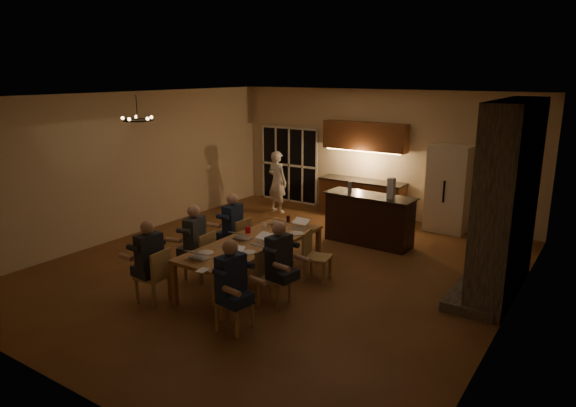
# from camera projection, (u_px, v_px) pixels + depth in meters

# --- Properties ---
(floor) EXTENTS (9.00, 9.00, 0.00)m
(floor) POSITION_uv_depth(u_px,v_px,m) (278.00, 268.00, 9.71)
(floor) COLOR brown
(floor) RESTS_ON ground
(back_wall) EXTENTS (8.00, 0.04, 3.20)m
(back_wall) POSITION_uv_depth(u_px,v_px,m) (380.00, 154.00, 12.96)
(back_wall) COLOR #CEB691
(back_wall) RESTS_ON ground
(left_wall) EXTENTS (0.04, 9.00, 3.20)m
(left_wall) POSITION_uv_depth(u_px,v_px,m) (130.00, 164.00, 11.46)
(left_wall) COLOR #CEB691
(left_wall) RESTS_ON ground
(right_wall) EXTENTS (0.04, 9.00, 3.20)m
(right_wall) POSITION_uv_depth(u_px,v_px,m) (515.00, 220.00, 7.16)
(right_wall) COLOR #CEB691
(right_wall) RESTS_ON ground
(ceiling) EXTENTS (8.00, 9.00, 0.04)m
(ceiling) POSITION_uv_depth(u_px,v_px,m) (278.00, 95.00, 8.91)
(ceiling) COLOR white
(ceiling) RESTS_ON back_wall
(french_doors) EXTENTS (1.86, 0.08, 2.10)m
(french_doors) POSITION_uv_depth(u_px,v_px,m) (289.00, 165.00, 14.50)
(french_doors) COLOR black
(french_doors) RESTS_ON ground
(fireplace) EXTENTS (0.58, 2.50, 3.20)m
(fireplace) POSITION_uv_depth(u_px,v_px,m) (508.00, 200.00, 8.30)
(fireplace) COLOR #6B6054
(fireplace) RESTS_ON ground
(kitchenette) EXTENTS (2.24, 0.68, 2.40)m
(kitchenette) POSITION_uv_depth(u_px,v_px,m) (363.00, 170.00, 12.96)
(kitchenette) COLOR brown
(kitchenette) RESTS_ON ground
(refrigerator) EXTENTS (0.90, 0.68, 2.00)m
(refrigerator) POSITION_uv_depth(u_px,v_px,m) (448.00, 189.00, 11.80)
(refrigerator) COLOR beige
(refrigerator) RESTS_ON ground
(dining_table) EXTENTS (1.10, 2.97, 0.75)m
(dining_table) POSITION_uv_depth(u_px,v_px,m) (253.00, 261.00, 9.02)
(dining_table) COLOR #B08346
(dining_table) RESTS_ON ground
(bar_island) EXTENTS (1.96, 0.75, 1.08)m
(bar_island) POSITION_uv_depth(u_px,v_px,m) (369.00, 219.00, 11.00)
(bar_island) COLOR black
(bar_island) RESTS_ON ground
(chair_left_near) EXTENTS (0.48, 0.48, 0.89)m
(chair_left_near) POSITION_uv_depth(u_px,v_px,m) (152.00, 276.00, 8.21)
(chair_left_near) COLOR tan
(chair_left_near) RESTS_ON ground
(chair_left_mid) EXTENTS (0.46, 0.46, 0.89)m
(chair_left_mid) POSITION_uv_depth(u_px,v_px,m) (199.00, 256.00, 9.09)
(chair_left_mid) COLOR tan
(chair_left_mid) RESTS_ON ground
(chair_left_far) EXTENTS (0.46, 0.46, 0.89)m
(chair_left_far) POSITION_uv_depth(u_px,v_px,m) (236.00, 240.00, 9.93)
(chair_left_far) COLOR tan
(chair_left_far) RESTS_ON ground
(chair_right_near) EXTENTS (0.45, 0.45, 0.89)m
(chair_right_near) POSITION_uv_depth(u_px,v_px,m) (234.00, 301.00, 7.31)
(chair_right_near) COLOR tan
(chair_right_near) RESTS_ON ground
(chair_right_mid) EXTENTS (0.46, 0.46, 0.89)m
(chair_right_mid) POSITION_uv_depth(u_px,v_px,m) (274.00, 278.00, 8.14)
(chair_right_mid) COLOR tan
(chair_right_mid) RESTS_ON ground
(chair_right_far) EXTENTS (0.52, 0.52, 0.89)m
(chair_right_far) POSITION_uv_depth(u_px,v_px,m) (318.00, 257.00, 9.06)
(chair_right_far) COLOR tan
(chair_right_far) RESTS_ON ground
(person_left_near) EXTENTS (0.65, 0.65, 1.38)m
(person_left_near) POSITION_uv_depth(u_px,v_px,m) (150.00, 262.00, 8.12)
(person_left_near) COLOR #262A31
(person_left_near) RESTS_ON ground
(person_right_near) EXTENTS (0.68, 0.68, 1.38)m
(person_right_near) POSITION_uv_depth(u_px,v_px,m) (231.00, 286.00, 7.20)
(person_right_near) COLOR #1D2B49
(person_right_near) RESTS_ON ground
(person_left_mid) EXTENTS (0.70, 0.70, 1.38)m
(person_left_mid) POSITION_uv_depth(u_px,v_px,m) (195.00, 243.00, 9.03)
(person_left_mid) COLOR #3B4246
(person_left_mid) RESTS_ON ground
(person_right_mid) EXTENTS (0.68, 0.68, 1.38)m
(person_right_mid) POSITION_uv_depth(u_px,v_px,m) (279.00, 264.00, 8.05)
(person_right_mid) COLOR #262A31
(person_right_mid) RESTS_ON ground
(person_left_far) EXTENTS (0.66, 0.66, 1.38)m
(person_left_far) POSITION_uv_depth(u_px,v_px,m) (233.00, 228.00, 9.87)
(person_left_far) COLOR #1D2B49
(person_left_far) RESTS_ON ground
(standing_person) EXTENTS (0.65, 0.48, 1.63)m
(standing_person) POSITION_uv_depth(u_px,v_px,m) (277.00, 182.00, 13.43)
(standing_person) COLOR white
(standing_person) RESTS_ON ground
(chandelier) EXTENTS (0.57, 0.57, 0.03)m
(chandelier) POSITION_uv_depth(u_px,v_px,m) (138.00, 120.00, 9.42)
(chandelier) COLOR black
(chandelier) RESTS_ON ceiling
(laptop_a) EXTENTS (0.32, 0.28, 0.23)m
(laptop_a) POSITION_uv_depth(u_px,v_px,m) (200.00, 251.00, 8.10)
(laptop_a) COLOR silver
(laptop_a) RESTS_ON dining_table
(laptop_b) EXTENTS (0.38, 0.35, 0.23)m
(laptop_b) POSITION_uv_depth(u_px,v_px,m) (231.00, 252.00, 8.05)
(laptop_b) COLOR silver
(laptop_b) RESTS_ON dining_table
(laptop_c) EXTENTS (0.34, 0.30, 0.23)m
(laptop_c) POSITION_uv_depth(u_px,v_px,m) (243.00, 232.00, 9.05)
(laptop_c) COLOR silver
(laptop_c) RESTS_ON dining_table
(laptop_d) EXTENTS (0.35, 0.31, 0.23)m
(laptop_d) POSITION_uv_depth(u_px,v_px,m) (261.00, 238.00, 8.73)
(laptop_d) COLOR silver
(laptop_d) RESTS_ON dining_table
(laptop_e) EXTENTS (0.34, 0.30, 0.23)m
(laptop_e) POSITION_uv_depth(u_px,v_px,m) (279.00, 218.00, 9.91)
(laptop_e) COLOR silver
(laptop_e) RESTS_ON dining_table
(laptop_f) EXTENTS (0.32, 0.28, 0.23)m
(laptop_f) POSITION_uv_depth(u_px,v_px,m) (298.00, 223.00, 9.61)
(laptop_f) COLOR silver
(laptop_f) RESTS_ON dining_table
(mug_front) EXTENTS (0.09, 0.09, 0.10)m
(mug_front) POSITION_uv_depth(u_px,v_px,m) (232.00, 246.00, 8.55)
(mug_front) COLOR white
(mug_front) RESTS_ON dining_table
(mug_mid) EXTENTS (0.08, 0.08, 0.10)m
(mug_mid) POSITION_uv_depth(u_px,v_px,m) (274.00, 232.00, 9.28)
(mug_mid) COLOR white
(mug_mid) RESTS_ON dining_table
(mug_back) EXTENTS (0.09, 0.09, 0.10)m
(mug_back) POSITION_uv_depth(u_px,v_px,m) (264.00, 225.00, 9.70)
(mug_back) COLOR white
(mug_back) RESTS_ON dining_table
(redcup_near) EXTENTS (0.09, 0.09, 0.12)m
(redcup_near) POSITION_uv_depth(u_px,v_px,m) (220.00, 264.00, 7.69)
(redcup_near) COLOR red
(redcup_near) RESTS_ON dining_table
(redcup_mid) EXTENTS (0.10, 0.10, 0.12)m
(redcup_mid) POSITION_uv_depth(u_px,v_px,m) (248.00, 230.00, 9.37)
(redcup_mid) COLOR red
(redcup_mid) RESTS_ON dining_table
(can_silver) EXTENTS (0.07, 0.07, 0.12)m
(can_silver) POSITION_uv_depth(u_px,v_px,m) (234.00, 249.00, 8.36)
(can_silver) COLOR #B2B2B7
(can_silver) RESTS_ON dining_table
(can_cola) EXTENTS (0.07, 0.07, 0.12)m
(can_cola) POSITION_uv_depth(u_px,v_px,m) (288.00, 219.00, 10.06)
(can_cola) COLOR #3F0F0C
(can_cola) RESTS_ON dining_table
(plate_near) EXTENTS (0.22, 0.22, 0.02)m
(plate_near) POSITION_uv_depth(u_px,v_px,m) (249.00, 252.00, 8.35)
(plate_near) COLOR white
(plate_near) RESTS_ON dining_table
(plate_left) EXTENTS (0.26, 0.26, 0.02)m
(plate_left) POSITION_uv_depth(u_px,v_px,m) (206.00, 253.00, 8.33)
(plate_left) COLOR white
(plate_left) RESTS_ON dining_table
(plate_far) EXTENTS (0.27, 0.27, 0.02)m
(plate_far) POSITION_uv_depth(u_px,v_px,m) (296.00, 233.00, 9.33)
(plate_far) COLOR white
(plate_far) RESTS_ON dining_table
(notepad) EXTENTS (0.17, 0.22, 0.01)m
(notepad) POSITION_uv_depth(u_px,v_px,m) (203.00, 270.00, 7.61)
(notepad) COLOR white
(notepad) RESTS_ON dining_table
(bar_bottle) EXTENTS (0.08, 0.08, 0.24)m
(bar_bottle) POSITION_uv_depth(u_px,v_px,m) (350.00, 187.00, 11.03)
(bar_bottle) COLOR #99999E
(bar_bottle) RESTS_ON bar_island
(bar_blender) EXTENTS (0.14, 0.14, 0.43)m
(bar_blender) POSITION_uv_depth(u_px,v_px,m) (391.00, 188.00, 10.50)
(bar_blender) COLOR silver
(bar_blender) RESTS_ON bar_island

